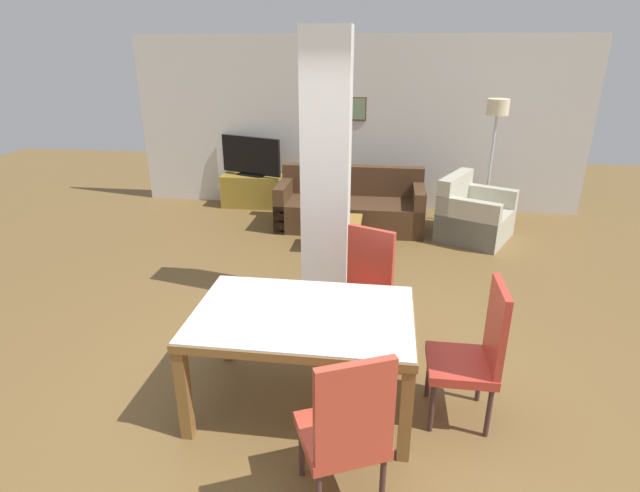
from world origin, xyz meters
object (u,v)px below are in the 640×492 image
Objects in this scene: dining_chair_head_right at (475,350)px; dining_chair_near_right at (347,428)px; sofa at (350,208)px; armchair at (472,217)px; bottle at (341,210)px; dining_chair_far_right at (364,286)px; floor_lamp at (496,121)px; tv_stand at (253,191)px; tv_screen at (251,157)px; coffee_table at (337,233)px; dining_table at (303,331)px.

dining_chair_head_right is 1.20m from dining_chair_near_right.
armchair is (1.73, -0.23, 0.01)m from sofa.
dining_chair_far_right is at bearing -79.30° from bottle.
dining_chair_far_right is at bearing -115.14° from floor_lamp.
dining_chair_far_right is 2.29m from bottle.
dining_chair_far_right reaches higher than tv_stand.
tv_screen is (-1.64, 1.66, 0.30)m from bottle.
bottle is 2.36m from tv_screen.
armchair is at bearing 20.97° from coffee_table.
sofa is at bearing -169.49° from floor_lamp.
dining_chair_near_right is 4.00m from coffee_table.
floor_lamp is at bearing -169.49° from sofa.
dining_chair_near_right is 1.69× the size of coffee_table.
tv_stand is (-2.07, 3.92, -0.30)m from dining_chair_far_right.
dining_chair_near_right is 4.86m from armchair.
floor_lamp is at bearing 65.19° from dining_table.
tv_stand is (-1.61, 1.73, 0.04)m from coffee_table.
dining_chair_head_right reaches higher than armchair.
armchair is at bearing 19.56° from bottle.
dining_chair_far_right is 1.77m from dining_chair_near_right.
floor_lamp reaches higher than coffee_table.
floor_lamp is (2.00, 0.37, 1.25)m from sofa.
dining_table is 4.18m from armchair.
dining_chair_far_right is 3.21m from armchair.
floor_lamp is (2.06, 1.24, 1.01)m from bottle.
tv_stand is 0.95× the size of tv_screen.
dining_chair_head_right is 4.19m from sofa.
coffee_table is at bearing -54.59° from dining_chair_far_right.
armchair is at bearing -176.28° from tv_screen.
armchair is at bearing 65.12° from dining_table.
tv_stand is at bearing 132.92° from coffee_table.
tv_stand reaches higher than coffee_table.
floor_lamp is (0.82, 4.38, 0.98)m from dining_chair_head_right.
bottle is at bearing 85.85° from sofa.
tv_stand is (-2.89, 4.81, -0.30)m from dining_chair_head_right.
floor_lamp is at bearing -166.18° from tv_screen.
dining_chair_far_right reaches higher than bottle.
armchair is 1.22× the size of tv_stand.
dining_chair_near_right is (-0.82, -0.87, 0.00)m from dining_chair_head_right.
dining_chair_head_right reaches higher than bottle.
tv_screen is at bearing 132.92° from coffee_table.
coffee_table is (-0.10, -0.93, -0.07)m from sofa.
coffee_table is (-0.46, 2.19, -0.34)m from dining_chair_far_right.
dining_chair_near_right reaches higher than coffee_table.
armchair is 1.91m from bottle.
dining_table is 1.49× the size of tv_screen.
dining_chair_head_right is (1.21, 0.00, -0.05)m from dining_table.
tv_screen is at bearing 30.98° from dining_chair_head_right.
dining_chair_head_right reaches higher than tv_stand.
dining_table is 1.57× the size of tv_stand.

